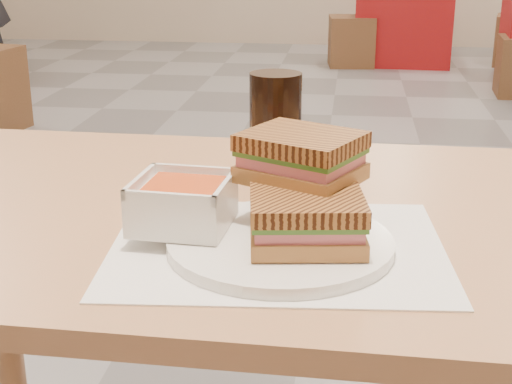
# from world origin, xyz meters

# --- Properties ---
(main_table) EXTENTS (1.21, 0.72, 0.75)m
(main_table) POSITION_xyz_m (-0.00, -1.86, 0.64)
(main_table) COLOR #A1734A
(main_table) RESTS_ON ground
(tray_liner) EXTENTS (0.41, 0.33, 0.00)m
(tray_liner) POSITION_xyz_m (0.03, -2.00, 0.75)
(tray_liner) COLOR white
(tray_liner) RESTS_ON main_table
(plate) EXTENTS (0.26, 0.26, 0.01)m
(plate) POSITION_xyz_m (0.04, -2.00, 0.76)
(plate) COLOR white
(plate) RESTS_ON tray_liner
(soup_bowl) EXTENTS (0.12, 0.12, 0.06)m
(soup_bowl) POSITION_xyz_m (-0.08, -1.98, 0.79)
(soup_bowl) COLOR white
(soup_bowl) RESTS_ON plate
(panini_lower) EXTENTS (0.14, 0.12, 0.06)m
(panini_lower) POSITION_xyz_m (0.07, -2.02, 0.80)
(panini_lower) COLOR #A8713C
(panini_lower) RESTS_ON plate
(panini_upper) EXTENTS (0.16, 0.16, 0.06)m
(panini_upper) POSITION_xyz_m (0.06, -1.94, 0.85)
(panini_upper) COLOR #A8713C
(panini_upper) RESTS_ON panini_lower
(cola_glass) EXTENTS (0.08, 0.08, 0.16)m
(cola_glass) POSITION_xyz_m (0.01, -1.75, 0.83)
(cola_glass) COLOR black
(cola_glass) RESTS_ON main_table
(bg_table_2) EXTENTS (0.84, 0.84, 0.70)m
(bg_table_2) POSITION_xyz_m (0.54, 4.00, 0.35)
(bg_table_2) COLOR maroon
(bg_table_2) RESTS_ON ground
(bg_chair_2l) EXTENTS (0.41, 0.41, 0.42)m
(bg_chair_2l) POSITION_xyz_m (0.10, 3.75, 0.21)
(bg_chair_2l) COLOR brown
(bg_chair_2l) RESTS_ON ground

